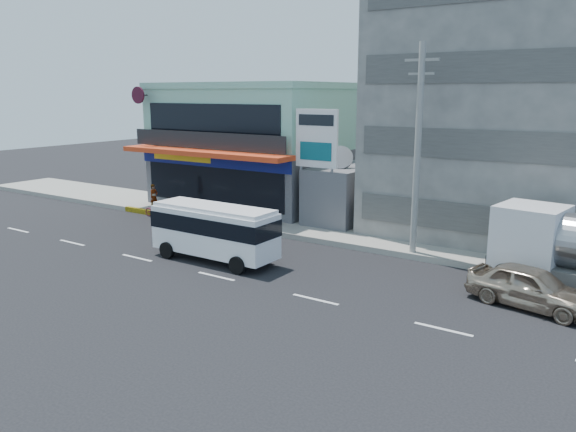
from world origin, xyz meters
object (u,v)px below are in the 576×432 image
(concrete_building, at_px, (545,107))
(minibus, at_px, (214,228))
(satellite_dish, at_px, (340,167))
(sedan, at_px, (531,287))
(shop_building, at_px, (259,148))
(billboard, at_px, (317,145))
(utility_pole_near, at_px, (418,151))
(motorcycle_rider, at_px, (154,206))

(concrete_building, bearing_deg, minibus, -131.18)
(satellite_dish, xyz_separation_m, minibus, (-1.58, -9.24, -2.00))
(minibus, xyz_separation_m, sedan, (13.58, 1.97, -0.79))
(shop_building, height_order, sedan, shop_building)
(concrete_building, height_order, satellite_dish, concrete_building)
(billboard, xyz_separation_m, utility_pole_near, (6.50, -1.80, 0.22))
(concrete_building, relative_size, motorcycle_rider, 7.54)
(utility_pole_near, xyz_separation_m, minibus, (-7.58, -5.64, -3.57))
(utility_pole_near, height_order, motorcycle_rider, utility_pole_near)
(shop_building, distance_m, satellite_dish, 8.54)
(shop_building, relative_size, concrete_building, 0.77)
(minibus, height_order, sedan, minibus)
(billboard, height_order, utility_pole_near, utility_pole_near)
(concrete_building, bearing_deg, satellite_dish, -158.20)
(shop_building, distance_m, minibus, 13.98)
(utility_pole_near, height_order, sedan, utility_pole_near)
(utility_pole_near, relative_size, sedan, 2.17)
(satellite_dish, distance_m, sedan, 14.31)
(satellite_dish, distance_m, motorcycle_rider, 12.12)
(concrete_building, distance_m, minibus, 18.41)
(concrete_building, xyz_separation_m, utility_pole_near, (-4.00, -7.60, -1.85))
(satellite_dish, relative_size, motorcycle_rider, 0.71)
(utility_pole_near, distance_m, motorcycle_rider, 17.58)
(motorcycle_rider, bearing_deg, shop_building, 67.24)
(sedan, bearing_deg, shop_building, 75.12)
(shop_building, relative_size, satellite_dish, 8.27)
(shop_building, bearing_deg, minibus, -62.23)
(motorcycle_rider, bearing_deg, utility_pole_near, 2.02)
(concrete_building, xyz_separation_m, minibus, (-11.58, -13.24, -5.42))
(satellite_dish, xyz_separation_m, sedan, (12.00, -7.28, -2.79))
(utility_pole_near, relative_size, motorcycle_rider, 4.71)
(sedan, height_order, motorcycle_rider, motorcycle_rider)
(satellite_dish, height_order, minibus, satellite_dish)
(utility_pole_near, xyz_separation_m, sedan, (6.00, -3.68, -4.37))
(billboard, bearing_deg, motorcycle_rider, -167.12)
(satellite_dish, bearing_deg, minibus, -99.72)
(sedan, distance_m, motorcycle_rider, 23.20)
(utility_pole_near, distance_m, sedan, 8.28)
(billboard, bearing_deg, utility_pole_near, -15.48)
(billboard, bearing_deg, shop_building, 147.68)
(satellite_dish, xyz_separation_m, motorcycle_rider, (-11.00, -4.20, -2.87))
(sedan, bearing_deg, utility_pole_near, 70.70)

